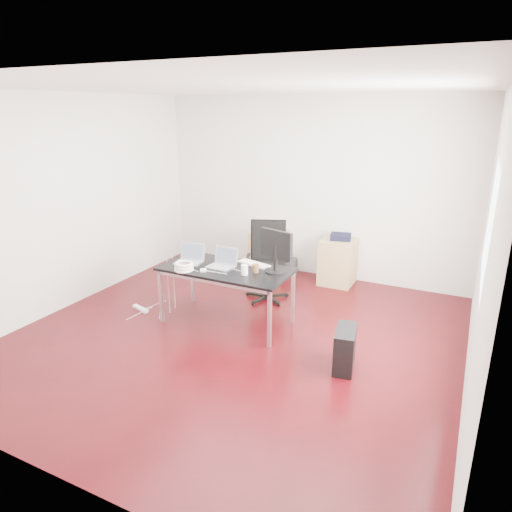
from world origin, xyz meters
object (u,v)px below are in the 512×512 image
at_px(desk, 226,272).
at_px(office_chair, 268,257).
at_px(filing_cabinet_right, 338,262).
at_px(filing_cabinet_left, 269,252).
at_px(pc_tower, 345,349).

bearing_deg(desk, office_chair, 83.57).
relative_size(desk, filing_cabinet_right, 2.29).
bearing_deg(filing_cabinet_left, office_chair, -66.30).
xyz_separation_m(filing_cabinet_right, pc_tower, (0.77, -2.33, -0.13)).
relative_size(desk, filing_cabinet_left, 2.29).
distance_m(filing_cabinet_right, pc_tower, 2.46).
relative_size(filing_cabinet_left, pc_tower, 1.56).
bearing_deg(pc_tower, desk, 156.41).
height_order(office_chair, pc_tower, office_chair).
height_order(filing_cabinet_left, pc_tower, filing_cabinet_left).
height_order(filing_cabinet_right, pc_tower, filing_cabinet_right).
distance_m(desk, pc_tower, 1.74).
relative_size(desk, pc_tower, 3.56).
height_order(desk, filing_cabinet_right, desk).
relative_size(office_chair, filing_cabinet_right, 1.54).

